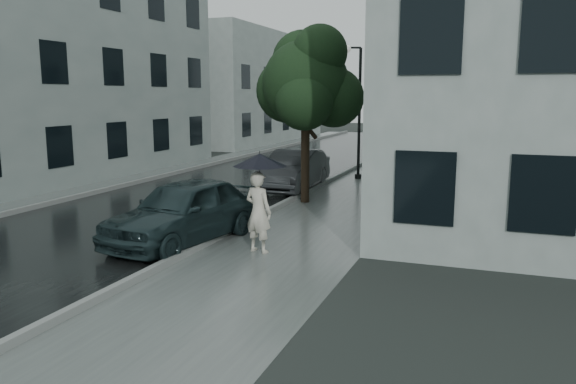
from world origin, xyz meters
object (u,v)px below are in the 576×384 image
at_px(car_near, 184,211).
at_px(car_far, 294,170).
at_px(street_tree, 307,83).
at_px(pedestrian, 258,212).
at_px(lamp_post, 356,104).

bearing_deg(car_near, car_far, 100.12).
bearing_deg(street_tree, car_far, 119.35).
distance_m(pedestrian, lamp_post, 11.88).
relative_size(pedestrian, car_far, 0.41).
distance_m(street_tree, car_near, 6.74).
bearing_deg(pedestrian, lamp_post, -71.88).
height_order(pedestrian, street_tree, street_tree).
relative_size(street_tree, lamp_post, 1.03).
height_order(lamp_post, car_near, lamp_post).
bearing_deg(street_tree, pedestrian, -81.50).
height_order(car_near, car_far, car_near).
bearing_deg(car_far, car_near, -90.51).
bearing_deg(car_far, street_tree, -61.67).
relative_size(street_tree, car_far, 1.26).
bearing_deg(street_tree, lamp_post, 87.00).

